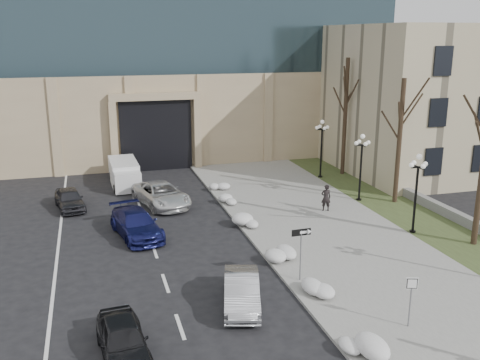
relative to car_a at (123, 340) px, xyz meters
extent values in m
cube|color=gray|center=(12.29, 9.49, -0.64)|extent=(9.00, 40.00, 0.12)
cube|color=gray|center=(7.79, 9.49, -0.63)|extent=(0.30, 40.00, 0.14)
cube|color=#364321|center=(18.79, 9.49, -0.65)|extent=(4.00, 40.00, 0.10)
cube|color=gray|center=(20.79, 11.49, -0.35)|extent=(0.50, 30.00, 0.70)
cube|color=tan|center=(6.79, 37.49, 3.30)|extent=(40.00, 20.00, 8.00)
cube|color=black|center=(4.79, 28.49, 2.30)|extent=(6.00, 2.50, 6.00)
cube|color=tan|center=(4.79, 27.09, 5.60)|extent=(7.50, 0.60, 0.60)
cube|color=tan|center=(1.29, 27.09, 2.30)|extent=(0.60, 0.60, 6.00)
cube|color=tan|center=(8.29, 27.09, 2.30)|extent=(0.60, 0.60, 6.00)
cube|color=tan|center=(30.79, 23.49, 5.30)|extent=(22.00, 18.00, 12.00)
cube|color=black|center=(22.79, 14.49, 1.80)|extent=(1.40, 0.25, 2.00)
cube|color=black|center=(26.79, 14.49, 1.80)|extent=(1.40, 0.25, 2.00)
cube|color=black|center=(22.79, 14.49, 5.30)|extent=(1.40, 0.25, 2.00)
cube|color=black|center=(22.79, 14.49, 8.80)|extent=(1.40, 0.25, 2.00)
imported|color=black|center=(0.00, 0.00, 0.00)|extent=(1.99, 4.23, 1.40)
imported|color=#A4A6AC|center=(5.12, 2.45, -0.01)|extent=(2.49, 4.43, 1.38)
imported|color=navy|center=(1.58, 12.00, 0.05)|extent=(3.10, 5.47, 1.49)
imported|color=silver|center=(3.76, 17.39, 0.07)|extent=(3.89, 6.01, 1.54)
imported|color=#2F2F34|center=(-2.21, 18.29, -0.01)|extent=(2.30, 4.26, 1.38)
imported|color=black|center=(13.85, 12.96, 0.30)|extent=(0.71, 0.54, 1.75)
cube|color=silver|center=(1.73, 23.81, 0.21)|extent=(2.13, 4.59, 1.81)
cube|color=silver|center=(1.81, 21.09, 0.12)|extent=(1.94, 1.51, 1.45)
cylinder|color=black|center=(0.90, 21.25, -0.38)|extent=(0.24, 0.64, 0.63)
cylinder|color=black|center=(2.71, 21.30, -0.38)|extent=(0.24, 0.64, 0.63)
cylinder|color=black|center=(0.79, 25.15, -0.38)|extent=(0.24, 0.64, 0.63)
cylinder|color=black|center=(2.60, 25.20, -0.38)|extent=(0.24, 0.64, 0.63)
cylinder|color=slate|center=(8.37, 3.89, 0.59)|extent=(0.06, 0.06, 2.58)
cube|color=black|center=(8.37, 3.89, 1.79)|extent=(0.95, 0.07, 0.32)
cube|color=white|center=(8.52, 3.87, 1.79)|extent=(0.45, 0.03, 0.12)
cone|color=white|center=(8.77, 3.88, 1.79)|extent=(0.23, 0.27, 0.26)
cylinder|color=slate|center=(10.91, -1.13, 0.38)|extent=(0.06, 0.06, 2.16)
cube|color=white|center=(10.91, -1.13, 1.26)|extent=(0.46, 0.18, 0.47)
cube|color=black|center=(10.90, -1.15, 1.26)|extent=(0.40, 0.13, 0.41)
cube|color=white|center=(10.90, -1.16, 1.26)|extent=(0.34, 0.12, 0.35)
ellipsoid|color=silver|center=(8.26, -2.35, -0.40)|extent=(1.10, 1.60, 0.36)
ellipsoid|color=silver|center=(8.45, 2.41, -0.40)|extent=(1.10, 1.60, 0.36)
ellipsoid|color=silver|center=(8.35, 6.44, -0.40)|extent=(1.10, 1.60, 0.36)
ellipsoid|color=silver|center=(8.05, 11.54, -0.40)|extent=(1.10, 1.60, 0.36)
ellipsoid|color=silver|center=(8.22, 16.20, -0.40)|extent=(1.10, 1.60, 0.36)
ellipsoid|color=silver|center=(8.36, 20.05, -0.40)|extent=(1.10, 1.60, 0.36)
cylinder|color=black|center=(17.09, 7.99, -0.60)|extent=(0.36, 0.36, 0.20)
cylinder|color=black|center=(17.09, 7.99, 1.30)|extent=(0.14, 0.14, 4.00)
cylinder|color=black|center=(17.09, 7.99, 3.30)|extent=(0.10, 0.90, 0.10)
cylinder|color=black|center=(17.09, 7.99, 3.30)|extent=(0.90, 0.10, 0.10)
sphere|color=white|center=(17.09, 7.99, 3.90)|extent=(0.32, 0.32, 0.32)
sphere|color=white|center=(17.54, 7.99, 3.45)|extent=(0.28, 0.28, 0.28)
sphere|color=white|center=(16.64, 7.99, 3.45)|extent=(0.28, 0.28, 0.28)
sphere|color=white|center=(17.09, 8.44, 3.45)|extent=(0.28, 0.28, 0.28)
sphere|color=white|center=(17.09, 7.54, 3.45)|extent=(0.28, 0.28, 0.28)
cylinder|color=black|center=(17.09, 14.49, -0.60)|extent=(0.36, 0.36, 0.20)
cylinder|color=black|center=(17.09, 14.49, 1.30)|extent=(0.14, 0.14, 4.00)
cylinder|color=black|center=(17.09, 14.49, 3.30)|extent=(0.10, 0.90, 0.10)
cylinder|color=black|center=(17.09, 14.49, 3.30)|extent=(0.90, 0.10, 0.10)
sphere|color=white|center=(17.09, 14.49, 3.90)|extent=(0.32, 0.32, 0.32)
sphere|color=white|center=(17.54, 14.49, 3.45)|extent=(0.28, 0.28, 0.28)
sphere|color=white|center=(16.64, 14.49, 3.45)|extent=(0.28, 0.28, 0.28)
sphere|color=white|center=(17.09, 14.94, 3.45)|extent=(0.28, 0.28, 0.28)
sphere|color=white|center=(17.09, 14.04, 3.45)|extent=(0.28, 0.28, 0.28)
cylinder|color=black|center=(17.09, 20.99, -0.60)|extent=(0.36, 0.36, 0.20)
cylinder|color=black|center=(17.09, 20.99, 1.30)|extent=(0.14, 0.14, 4.00)
cylinder|color=black|center=(17.09, 20.99, 3.30)|extent=(0.10, 0.90, 0.10)
cylinder|color=black|center=(17.09, 20.99, 3.30)|extent=(0.90, 0.10, 0.10)
sphere|color=white|center=(17.09, 20.99, 3.90)|extent=(0.32, 0.32, 0.32)
sphere|color=white|center=(17.54, 20.99, 3.45)|extent=(0.28, 0.28, 0.28)
sphere|color=white|center=(16.64, 20.99, 3.45)|extent=(0.28, 0.28, 0.28)
sphere|color=white|center=(17.09, 21.44, 3.45)|extent=(0.28, 0.28, 0.28)
sphere|color=white|center=(17.09, 20.54, 3.45)|extent=(0.28, 0.28, 0.28)
cylinder|color=black|center=(19.29, 13.49, 3.55)|extent=(0.32, 0.32, 8.50)
cylinder|color=black|center=(19.29, 21.49, 4.05)|extent=(0.32, 0.32, 9.50)
camera|label=1|loc=(-0.62, -17.37, 10.49)|focal=40.00mm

